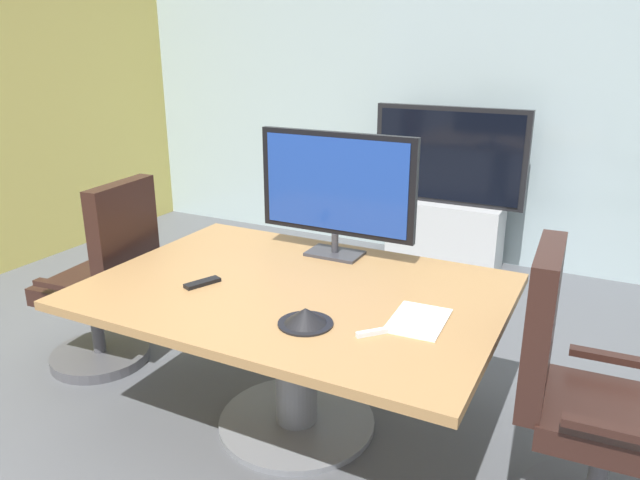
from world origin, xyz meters
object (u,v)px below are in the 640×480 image
object	(u,v)px
conference_table	(295,322)
conference_phone	(305,317)
wall_display_unit	(446,215)
tv_monitor	(336,187)
remote_control	(202,283)
office_chair_left	(106,291)
office_chair_right	(579,413)

from	to	relation	value
conference_table	conference_phone	size ratio (longest dim) A/B	8.35
conference_table	wall_display_unit	world-z (taller)	wall_display_unit
conference_phone	tv_monitor	bearing A→B (deg)	107.44
tv_monitor	remote_control	bearing A→B (deg)	-119.58
tv_monitor	conference_phone	xyz separation A→B (m)	(0.25, -0.78, -0.33)
office_chair_left	remote_control	xyz separation A→B (m)	(0.84, -0.19, 0.28)
conference_table	office_chair_left	xyz separation A→B (m)	(-1.23, 0.02, -0.09)
tv_monitor	wall_display_unit	world-z (taller)	tv_monitor
tv_monitor	office_chair_left	bearing A→B (deg)	-159.54
tv_monitor	wall_display_unit	distance (m)	2.07
office_chair_right	conference_phone	xyz separation A→B (m)	(-1.01, -0.30, 0.30)
conference_table	tv_monitor	world-z (taller)	tv_monitor
wall_display_unit	remote_control	bearing A→B (deg)	-99.00
conference_table	tv_monitor	size ratio (longest dim) A/B	2.19
remote_control	conference_table	bearing A→B (deg)	45.31
wall_display_unit	remote_control	xyz separation A→B (m)	(-0.41, -2.61, 0.30)
office_chair_left	tv_monitor	distance (m)	1.44
conference_table	conference_phone	bearing A→B (deg)	-54.24
office_chair_right	remote_control	bearing A→B (deg)	92.74
office_chair_left	tv_monitor	xyz separation A→B (m)	(1.21, 0.45, 0.63)
office_chair_left	wall_display_unit	xyz separation A→B (m)	(1.26, 2.41, -0.01)
office_chair_right	remote_control	distance (m)	1.65
conference_table	office_chair_right	bearing A→B (deg)	-0.52
wall_display_unit	remote_control	world-z (taller)	wall_display_unit
conference_table	conference_phone	distance (m)	0.43
office_chair_right	conference_phone	distance (m)	1.10
office_chair_left	conference_phone	bearing A→B (deg)	71.99
tv_monitor	remote_control	size ratio (longest dim) A/B	4.94
office_chair_left	remote_control	bearing A→B (deg)	71.97
conference_phone	remote_control	size ratio (longest dim) A/B	1.29
office_chair_left	office_chair_right	size ratio (longest dim) A/B	1.00
conference_table	wall_display_unit	xyz separation A→B (m)	(0.02, 2.44, -0.11)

